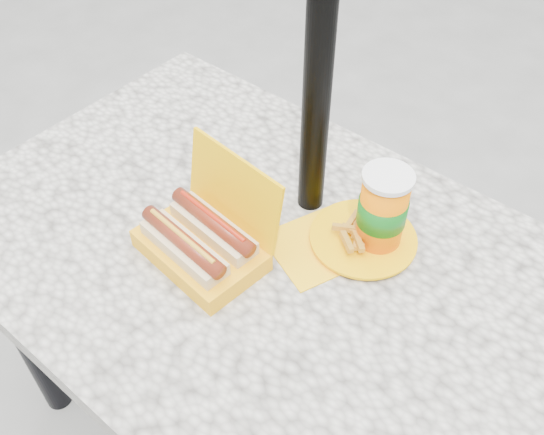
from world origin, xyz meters
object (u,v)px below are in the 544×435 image
Objects in this scene: hotdog_box at (202,240)px; soda_cup at (382,210)px; fries_plate at (360,237)px; umbrella_pole at (320,43)px.

hotdog_box is 0.32m from soda_cup.
soda_cup reaches higher than fries_plate.
hotdog_box is 0.89× the size of fries_plate.
hotdog_box is 0.29m from fries_plate.
hotdog_box is at bearing -134.58° from soda_cup.
umbrella_pole is 0.37m from fries_plate.
fries_plate is 1.59× the size of soda_cup.
hotdog_box is at bearing -133.43° from fries_plate.
soda_cup is at bearing -2.76° from umbrella_pole.
fries_plate is at bearing -145.00° from soda_cup.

